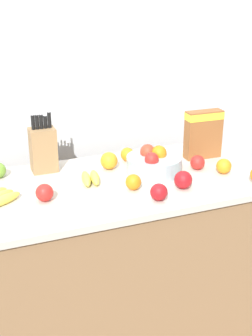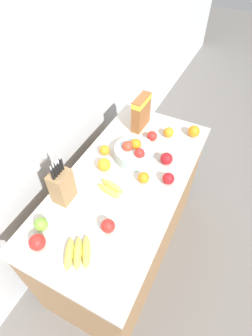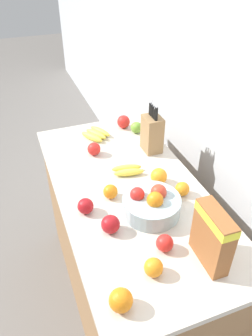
{
  "view_description": "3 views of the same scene",
  "coord_description": "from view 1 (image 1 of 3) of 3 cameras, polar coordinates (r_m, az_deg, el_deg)",
  "views": [
    {
      "loc": [
        -0.69,
        -1.85,
        1.81
      ],
      "look_at": [
        0.05,
        0.02,
        0.99
      ],
      "focal_mm": 50.0,
      "sensor_mm": 36.0,
      "label": 1
    },
    {
      "loc": [
        -0.94,
        -0.48,
        2.19
      ],
      "look_at": [
        0.03,
        0.01,
        1.0
      ],
      "focal_mm": 28.0,
      "sensor_mm": 36.0,
      "label": 2
    },
    {
      "loc": [
        1.19,
        -0.46,
        1.99
      ],
      "look_at": [
        -0.08,
        0.01,
        1.0
      ],
      "focal_mm": 35.0,
      "sensor_mm": 36.0,
      "label": 3
    }
  ],
  "objects": [
    {
      "name": "wall_back",
      "position": [
        2.57,
        -5.6,
        10.68
      ],
      "size": [
        9.0,
        0.06,
        2.6
      ],
      "color": "silver",
      "rests_on": "ground_plane"
    },
    {
      "name": "counter",
      "position": [
        2.39,
        -0.93,
        -11.95
      ],
      "size": [
        1.46,
        0.71,
        0.94
      ],
      "color": "olive",
      "rests_on": "ground_plane"
    },
    {
      "name": "knife_block",
      "position": [
        2.27,
        -10.06,
        2.33
      ],
      "size": [
        0.12,
        0.1,
        0.32
      ],
      "color": "#937047",
      "rests_on": "counter"
    },
    {
      "name": "cereal_box",
      "position": [
        2.43,
        9.41,
        4.35
      ],
      "size": [
        0.19,
        0.07,
        0.25
      ],
      "rotation": [
        0.0,
        0.0,
        -0.03
      ],
      "color": "brown",
      "rests_on": "counter"
    },
    {
      "name": "fruit_bowl",
      "position": [
        2.24,
        3.42,
        0.61
      ],
      "size": [
        0.26,
        0.26,
        0.13
      ],
      "color": "#99B2B7",
      "rests_on": "counter"
    },
    {
      "name": "banana_bunch_left",
      "position": [
        2.15,
        -4.36,
        -1.23
      ],
      "size": [
        0.11,
        0.17,
        0.04
      ],
      "rotation": [
        0.0,
        0.0,
        1.52
      ],
      "color": "yellow",
      "rests_on": "counter"
    },
    {
      "name": "apple_rear",
      "position": [
        2.09,
        6.98,
        -1.44
      ],
      "size": [
        0.08,
        0.08,
        0.08
      ],
      "primitive_type": "sphere",
      "color": "#A31419",
      "rests_on": "counter"
    },
    {
      "name": "apple_leftmost",
      "position": [
        1.97,
        4.03,
        -2.95
      ],
      "size": [
        0.07,
        0.07,
        0.07
      ],
      "primitive_type": "sphere",
      "color": "#A31419",
      "rests_on": "counter"
    },
    {
      "name": "apple_rightmost",
      "position": [
        1.99,
        -9.9,
        -2.98
      ],
      "size": [
        0.08,
        0.08,
        0.08
      ],
      "primitive_type": "sphere",
      "color": "red",
      "rests_on": "counter"
    },
    {
      "name": "apple_middle",
      "position": [
        2.31,
        8.71,
        0.68
      ],
      "size": [
        0.07,
        0.07,
        0.07
      ],
      "primitive_type": "sphere",
      "color": "red",
      "rests_on": "counter"
    },
    {
      "name": "orange_back_center",
      "position": [
        2.38,
        0.17,
        1.68
      ],
      "size": [
        0.07,
        0.07,
        0.07
      ],
      "primitive_type": "sphere",
      "color": "orange",
      "rests_on": "counter"
    },
    {
      "name": "orange_front_center",
      "position": [
        2.06,
        0.9,
        -1.73
      ],
      "size": [
        0.07,
        0.07,
        0.07
      ],
      "primitive_type": "sphere",
      "color": "orange",
      "rests_on": "counter"
    },
    {
      "name": "orange_by_cereal",
      "position": [
        2.28,
        11.84,
        0.22
      ],
      "size": [
        0.07,
        0.07,
        0.07
      ],
      "primitive_type": "sphere",
      "color": "orange",
      "rests_on": "counter"
    },
    {
      "name": "orange_near_bowl",
      "position": [
        2.28,
        -2.09,
        0.89
      ],
      "size": [
        0.09,
        0.09,
        0.09
      ],
      "primitive_type": "sphere",
      "color": "orange",
      "rests_on": "counter"
    }
  ]
}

